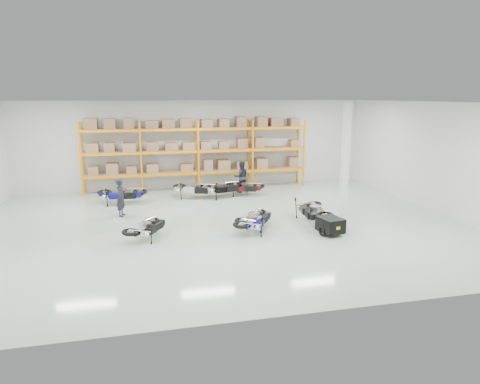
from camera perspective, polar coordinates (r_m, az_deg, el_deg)
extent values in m
plane|color=#ABBFAC|center=(16.09, -2.62, -4.41)|extent=(18.00, 18.00, 0.00)
plane|color=white|center=(15.37, -2.80, 11.84)|extent=(18.00, 18.00, 0.00)
plane|color=silver|center=(22.43, -5.92, 6.31)|extent=(18.00, 0.00, 18.00)
plane|color=silver|center=(8.93, 5.36, -3.53)|extent=(18.00, 0.00, 18.00)
plane|color=silver|center=(19.30, 24.69, 4.17)|extent=(0.00, 14.00, 14.00)
cube|color=orange|center=(21.53, -20.53, 3.96)|extent=(0.08, 0.08, 3.50)
cube|color=orange|center=(22.42, -20.25, 4.30)|extent=(0.08, 0.08, 3.50)
cube|color=orange|center=(21.34, -13.05, 4.37)|extent=(0.08, 0.08, 3.50)
cube|color=orange|center=(22.23, -13.06, 4.69)|extent=(0.08, 0.08, 3.50)
cube|color=orange|center=(21.51, -5.56, 4.70)|extent=(0.08, 0.08, 3.50)
cube|color=orange|center=(22.40, -5.86, 5.01)|extent=(0.08, 0.08, 3.50)
cube|color=orange|center=(22.04, 1.70, 4.95)|extent=(0.08, 0.08, 3.50)
cube|color=orange|center=(22.90, 1.14, 5.25)|extent=(0.08, 0.08, 3.50)
cube|color=orange|center=(22.90, 8.53, 5.11)|extent=(0.08, 0.08, 3.50)
cube|color=orange|center=(23.74, 7.74, 5.40)|extent=(0.08, 0.08, 3.50)
cube|color=orange|center=(21.53, -16.67, 1.93)|extent=(2.70, 0.08, 0.12)
cube|color=orange|center=(22.41, -16.53, 2.35)|extent=(2.70, 0.08, 0.12)
cube|color=#96734D|center=(21.95, -16.61, 2.33)|extent=(2.68, 0.88, 0.02)
cube|color=#96734D|center=(21.92, -16.65, 2.92)|extent=(2.40, 0.70, 0.44)
cube|color=orange|center=(21.51, -9.21, 2.30)|extent=(2.70, 0.08, 0.12)
cube|color=orange|center=(22.40, -9.37, 2.71)|extent=(2.70, 0.08, 0.12)
cube|color=#96734D|center=(21.94, -9.30, 2.69)|extent=(2.68, 0.88, 0.02)
cube|color=#96734D|center=(21.91, -9.32, 3.28)|extent=(2.40, 0.70, 0.44)
cube|color=orange|center=(21.87, -1.87, 2.63)|extent=(2.70, 0.08, 0.12)
cube|color=orange|center=(22.74, -2.30, 3.02)|extent=(2.70, 0.08, 0.12)
cube|color=#96734D|center=(22.29, -2.09, 3.01)|extent=(2.68, 0.88, 0.02)
cube|color=#96734D|center=(22.25, -2.10, 3.59)|extent=(2.40, 0.70, 0.44)
cube|color=orange|center=(22.56, 5.14, 2.90)|extent=(2.70, 0.08, 0.12)
cube|color=orange|center=(23.41, 4.46, 3.27)|extent=(2.70, 0.08, 0.12)
cube|color=#96734D|center=(22.97, 4.79, 3.26)|extent=(2.68, 0.88, 0.02)
cube|color=#96734D|center=(22.93, 4.81, 3.83)|extent=(2.40, 0.70, 0.44)
cube|color=orange|center=(21.36, -16.85, 4.83)|extent=(2.70, 0.08, 0.12)
cube|color=orange|center=(22.25, -16.71, 5.14)|extent=(2.70, 0.08, 0.12)
cube|color=#96734D|center=(21.79, -16.79, 5.17)|extent=(2.68, 0.88, 0.02)
cube|color=#96734D|center=(21.77, -16.83, 5.77)|extent=(2.40, 0.70, 0.44)
cube|color=orange|center=(21.35, -9.31, 5.21)|extent=(2.70, 0.08, 0.12)
cube|color=orange|center=(22.24, -9.47, 5.50)|extent=(2.70, 0.08, 0.12)
cube|color=#96734D|center=(21.78, -9.40, 5.54)|extent=(2.68, 0.88, 0.02)
cube|color=#96734D|center=(21.76, -9.42, 6.14)|extent=(2.40, 0.70, 0.44)
cube|color=orange|center=(21.70, -1.89, 5.49)|extent=(2.70, 0.08, 0.12)
cube|color=orange|center=(22.58, -2.33, 5.77)|extent=(2.70, 0.08, 0.12)
cube|color=#96734D|center=(22.13, -2.11, 5.81)|extent=(2.68, 0.88, 0.02)
cube|color=#96734D|center=(22.10, -2.12, 6.41)|extent=(2.40, 0.70, 0.44)
cube|color=orange|center=(22.40, 5.19, 5.67)|extent=(2.70, 0.08, 0.12)
cube|color=orange|center=(23.25, 4.50, 5.95)|extent=(2.70, 0.08, 0.12)
cube|color=#96734D|center=(22.82, 4.85, 5.99)|extent=(2.68, 0.88, 0.02)
cube|color=#96734D|center=(22.79, 4.86, 6.56)|extent=(2.40, 0.70, 0.44)
cube|color=orange|center=(21.24, -17.05, 7.77)|extent=(2.70, 0.08, 0.12)
cube|color=orange|center=(22.14, -16.89, 7.96)|extent=(2.70, 0.08, 0.12)
cube|color=#96734D|center=(21.68, -16.98, 8.05)|extent=(2.68, 0.88, 0.02)
cube|color=#96734D|center=(21.67, -17.02, 8.66)|extent=(2.40, 0.70, 0.44)
cube|color=orange|center=(21.23, -9.42, 8.15)|extent=(2.70, 0.08, 0.12)
cube|color=orange|center=(22.13, -9.57, 8.33)|extent=(2.70, 0.08, 0.12)
cube|color=#96734D|center=(21.67, -9.51, 8.43)|extent=(2.68, 0.88, 0.02)
cube|color=#96734D|center=(21.66, -9.53, 9.03)|extent=(2.40, 0.70, 0.44)
cube|color=orange|center=(21.59, -1.91, 8.39)|extent=(2.70, 0.08, 0.12)
cube|color=orange|center=(22.47, -2.35, 8.56)|extent=(2.70, 0.08, 0.12)
cube|color=#96734D|center=(22.02, -2.14, 8.66)|extent=(2.68, 0.88, 0.02)
cube|color=#96734D|center=(22.01, -2.14, 9.25)|extent=(2.40, 0.70, 0.44)
cube|color=orange|center=(22.29, 5.25, 8.48)|extent=(2.70, 0.08, 0.12)
cube|color=orange|center=(23.15, 4.55, 8.65)|extent=(2.70, 0.08, 0.12)
cube|color=#96734D|center=(22.71, 4.90, 8.74)|extent=(2.68, 0.88, 0.02)
cube|color=#96734D|center=(22.70, 4.91, 9.32)|extent=(2.40, 0.70, 0.44)
cube|color=white|center=(17.70, 13.84, 4.29)|extent=(0.25, 0.25, 4.50)
cube|color=black|center=(15.18, 11.96, -4.29)|extent=(0.84, 0.99, 0.50)
cube|color=yellow|center=(14.80, 12.67, -4.76)|extent=(0.15, 0.05, 0.10)
torus|color=black|center=(15.10, 10.72, -5.06)|extent=(0.07, 0.35, 0.35)
torus|color=black|center=(15.38, 13.11, -4.83)|extent=(0.07, 0.35, 0.35)
cylinder|color=black|center=(15.69, 11.06, -3.52)|extent=(0.20, 0.81, 0.04)
imported|color=black|center=(17.70, -15.58, -0.70)|extent=(0.48, 0.63, 1.54)
imported|color=black|center=(21.29, 0.16, 2.02)|extent=(0.76, 0.60, 1.55)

